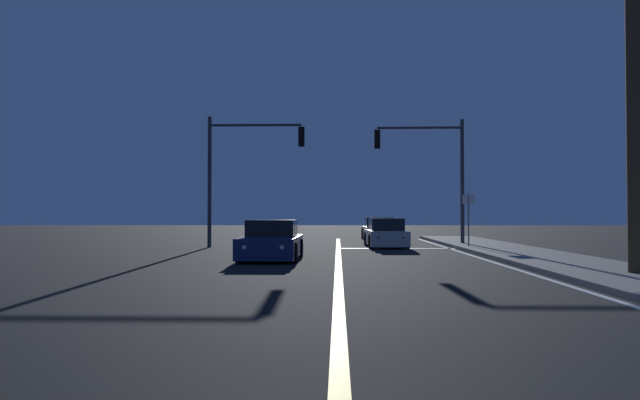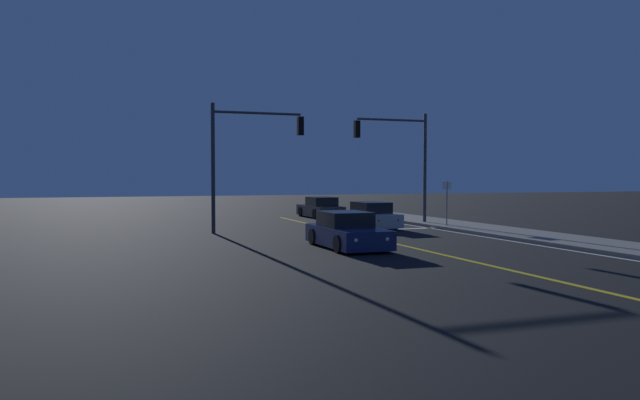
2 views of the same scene
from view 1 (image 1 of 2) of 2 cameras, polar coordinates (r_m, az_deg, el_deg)
name	(u,v)px [view 1 (image 1 of 2)]	position (r m, az deg, el deg)	size (l,w,h in m)	color
sidewalk_right	(599,270)	(17.69, 24.34, -5.95)	(3.20, 45.78, 0.15)	slate
lane_line_center	(338,272)	(16.34, 1.72, -6.70)	(0.20, 43.24, 0.01)	gold
lane_line_edge_right	(527,273)	(17.07, 18.57, -6.40)	(0.16, 43.24, 0.01)	white
stop_bar	(396,249)	(27.65, 7.08, -4.47)	(5.17, 0.50, 0.01)	white
car_distant_tail_silver	(386,234)	(29.00, 6.09, -3.19)	(1.90, 4.49, 1.34)	#B2B5BA
car_following_oncoming_navy	(272,242)	(21.10, -4.49, -3.90)	(1.98, 4.48, 1.34)	navy
car_parked_curb_charcoal	(378,230)	(37.06, 5.42, -2.77)	(1.93, 4.49, 1.34)	#2D2D33
traffic_signal_near_right	(431,161)	(30.23, 10.21, 3.55)	(4.31, 0.28, 6.11)	#38383D
traffic_signal_far_left	(243,159)	(28.83, -7.08, 3.75)	(4.50, 0.28, 6.06)	#38383D
utility_pole_right	(633,67)	(16.87, 26.97, 10.89)	(1.44, 0.34, 9.88)	#4C3823
street_sign_corner	(469,212)	(27.58, 13.56, -1.07)	(0.56, 0.13, 2.43)	slate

